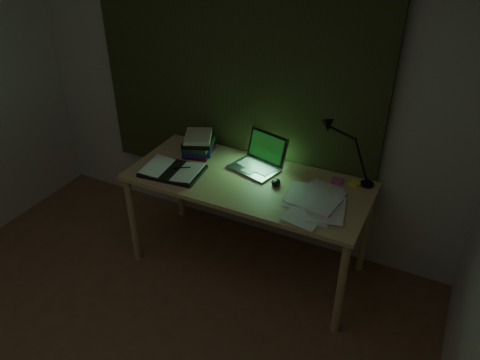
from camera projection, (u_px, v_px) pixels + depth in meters
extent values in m
cube|color=beige|center=(236.00, 83.00, 3.38)|extent=(3.50, 0.00, 2.50)
cube|color=#2A2D16|center=(233.00, 57.00, 3.25)|extent=(2.20, 0.06, 2.00)
ellipsoid|color=black|center=(276.00, 182.00, 3.13)|extent=(0.08, 0.11, 0.04)
cube|color=yellow|center=(355.00, 184.00, 3.13)|extent=(0.09, 0.09, 0.01)
cube|color=#DB5599|center=(337.00, 181.00, 3.16)|extent=(0.08, 0.08, 0.02)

